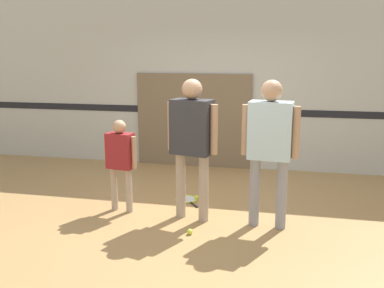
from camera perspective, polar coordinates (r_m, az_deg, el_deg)
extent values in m
plane|color=#A87F4C|center=(5.56, -0.11, -9.46)|extent=(16.00, 16.00, 0.00)
cube|color=beige|center=(7.63, 3.94, 8.73)|extent=(16.00, 0.06, 3.20)
cube|color=black|center=(7.65, 3.84, 4.41)|extent=(16.00, 0.01, 0.12)
cube|color=#756047|center=(7.74, 0.17, 3.15)|extent=(2.09, 0.05, 1.68)
cylinder|color=tan|center=(5.38, -1.52, -5.47)|extent=(0.12, 0.12, 0.84)
cylinder|color=tan|center=(5.25, 1.56, -5.94)|extent=(0.12, 0.12, 0.84)
cube|color=#2D2D33|center=(5.14, 0.00, 2.28)|extent=(0.54, 0.38, 0.66)
sphere|color=tan|center=(5.08, 0.00, 7.33)|extent=(0.24, 0.24, 0.24)
cylinder|color=tan|center=(5.27, -2.80, 2.42)|extent=(0.09, 0.09, 0.59)
cylinder|color=tan|center=(5.02, 2.94, 1.93)|extent=(0.09, 0.09, 0.59)
cylinder|color=tan|center=(5.74, -10.33, -5.87)|extent=(0.08, 0.08, 0.58)
cylinder|color=tan|center=(5.64, -8.41, -6.16)|extent=(0.08, 0.08, 0.58)
cube|color=maroon|center=(5.55, -9.56, -0.90)|extent=(0.36, 0.24, 0.46)
sphere|color=tan|center=(5.49, -9.67, 2.30)|extent=(0.17, 0.17, 0.17)
cylinder|color=tan|center=(5.66, -11.30, -0.79)|extent=(0.06, 0.06, 0.41)
cylinder|color=tan|center=(5.45, -7.75, -1.14)|extent=(0.06, 0.06, 0.41)
cylinder|color=gray|center=(5.14, 11.85, -6.59)|extent=(0.12, 0.12, 0.84)
cylinder|color=gray|center=(5.18, 8.33, -6.31)|extent=(0.12, 0.12, 0.84)
cube|color=silver|center=(4.97, 10.40, 1.79)|extent=(0.51, 0.32, 0.66)
sphere|color=tan|center=(4.91, 10.60, 7.01)|extent=(0.24, 0.24, 0.24)
cylinder|color=tan|center=(4.95, 13.71, 1.48)|extent=(0.09, 0.09, 0.59)
cylinder|color=tan|center=(5.02, 7.13, 1.88)|extent=(0.09, 0.09, 0.59)
torus|color=#C6D838|center=(6.10, -0.74, -7.36)|extent=(0.44, 0.44, 0.02)
cylinder|color=silver|center=(6.10, -0.74, -7.36)|extent=(0.27, 0.27, 0.01)
cylinder|color=black|center=(5.89, 0.24, -8.08)|extent=(0.14, 0.17, 0.02)
sphere|color=black|center=(5.81, 0.65, -8.38)|extent=(0.03, 0.03, 0.03)
sphere|color=#CCE038|center=(5.00, -0.29, -11.62)|extent=(0.07, 0.07, 0.07)
sphere|color=#CCE038|center=(6.10, 0.58, -7.16)|extent=(0.07, 0.07, 0.07)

